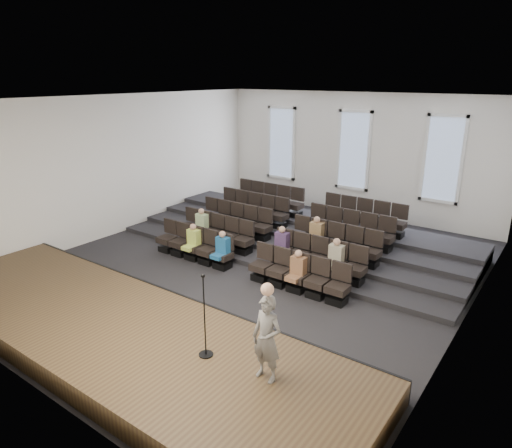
# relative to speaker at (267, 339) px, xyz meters

# --- Properties ---
(ground) EXTENTS (14.00, 14.00, 0.00)m
(ground) POSITION_rel_speaker_xyz_m (-3.77, 4.74, -1.30)
(ground) COLOR black
(ground) RESTS_ON ground
(ceiling) EXTENTS (12.00, 14.00, 0.02)m
(ceiling) POSITION_rel_speaker_xyz_m (-3.77, 4.74, 3.71)
(ceiling) COLOR white
(ceiling) RESTS_ON ground
(wall_back) EXTENTS (12.00, 0.04, 5.00)m
(wall_back) POSITION_rel_speaker_xyz_m (-3.77, 11.76, 1.20)
(wall_back) COLOR white
(wall_back) RESTS_ON ground
(wall_front) EXTENTS (12.00, 0.04, 5.00)m
(wall_front) POSITION_rel_speaker_xyz_m (-3.77, -2.28, 1.20)
(wall_front) COLOR white
(wall_front) RESTS_ON ground
(wall_left) EXTENTS (0.04, 14.00, 5.00)m
(wall_left) POSITION_rel_speaker_xyz_m (-9.79, 4.74, 1.20)
(wall_left) COLOR white
(wall_left) RESTS_ON ground
(wall_right) EXTENTS (0.04, 14.00, 5.00)m
(wall_right) POSITION_rel_speaker_xyz_m (2.25, 4.74, 1.20)
(wall_right) COLOR white
(wall_right) RESTS_ON ground
(stage) EXTENTS (11.80, 3.60, 0.50)m
(stage) POSITION_rel_speaker_xyz_m (-3.77, -0.36, -1.05)
(stage) COLOR #45341D
(stage) RESTS_ON ground
(stage_lip) EXTENTS (11.80, 0.06, 0.52)m
(stage_lip) POSITION_rel_speaker_xyz_m (-3.77, 1.41, -1.05)
(stage_lip) COLOR black
(stage_lip) RESTS_ON ground
(risers) EXTENTS (11.80, 4.80, 0.60)m
(risers) POSITION_rel_speaker_xyz_m (-3.77, 7.92, -1.11)
(risers) COLOR black
(risers) RESTS_ON ground
(seating_rows) EXTENTS (6.80, 4.70, 1.67)m
(seating_rows) POSITION_rel_speaker_xyz_m (-3.77, 6.29, -0.62)
(seating_rows) COLOR black
(seating_rows) RESTS_ON ground
(windows) EXTENTS (8.44, 0.10, 3.24)m
(windows) POSITION_rel_speaker_xyz_m (-3.77, 11.70, 1.40)
(windows) COLOR white
(windows) RESTS_ON wall_back
(audience) EXTENTS (5.45, 2.64, 1.10)m
(audience) POSITION_rel_speaker_xyz_m (-3.58, 4.90, -0.52)
(audience) COLOR #C0D655
(audience) RESTS_ON seating_rows
(speaker) EXTENTS (0.61, 0.43, 1.61)m
(speaker) POSITION_rel_speaker_xyz_m (0.00, 0.00, 0.00)
(speaker) COLOR #64615E
(speaker) RESTS_ON stage
(mic_stand) EXTENTS (0.29, 0.29, 1.71)m
(mic_stand) POSITION_rel_speaker_xyz_m (-1.35, -0.10, -0.30)
(mic_stand) COLOR black
(mic_stand) RESTS_ON stage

